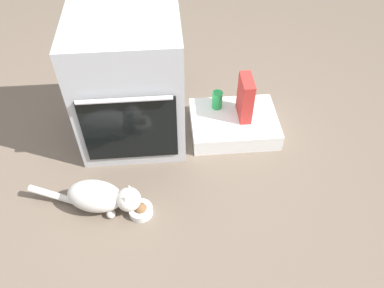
{
  "coord_description": "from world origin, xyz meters",
  "views": [
    {
      "loc": [
        0.21,
        -1.3,
        1.79
      ],
      "look_at": [
        0.33,
        0.13,
        0.25
      ],
      "focal_mm": 36.08,
      "sensor_mm": 36.0,
      "label": 1
    }
  ],
  "objects_px": {
    "cat": "(101,197)",
    "soda_can": "(217,100)",
    "oven": "(130,85)",
    "pantry_cabinet": "(234,124)",
    "cereal_box": "(245,98)",
    "food_bowl": "(141,210)"
  },
  "relations": [
    {
      "from": "cat",
      "to": "soda_can",
      "type": "xyz_separation_m",
      "value": [
        0.7,
        0.64,
        0.07
      ]
    },
    {
      "from": "oven",
      "to": "soda_can",
      "type": "xyz_separation_m",
      "value": [
        0.53,
        0.09,
        -0.22
      ]
    },
    {
      "from": "pantry_cabinet",
      "to": "cat",
      "type": "relative_size",
      "value": 0.88
    },
    {
      "from": "cereal_box",
      "to": "soda_can",
      "type": "bearing_deg",
      "value": 150.39
    },
    {
      "from": "oven",
      "to": "soda_can",
      "type": "bearing_deg",
      "value": 9.58
    },
    {
      "from": "food_bowl",
      "to": "pantry_cabinet",
      "type": "bearing_deg",
      "value": 44.64
    },
    {
      "from": "oven",
      "to": "soda_can",
      "type": "distance_m",
      "value": 0.58
    },
    {
      "from": "pantry_cabinet",
      "to": "food_bowl",
      "type": "bearing_deg",
      "value": -135.36
    },
    {
      "from": "oven",
      "to": "pantry_cabinet",
      "type": "xyz_separation_m",
      "value": [
        0.63,
        -0.02,
        -0.34
      ]
    },
    {
      "from": "oven",
      "to": "food_bowl",
      "type": "distance_m",
      "value": 0.71
    },
    {
      "from": "food_bowl",
      "to": "cereal_box",
      "type": "height_order",
      "value": "cereal_box"
    },
    {
      "from": "cat",
      "to": "cereal_box",
      "type": "xyz_separation_m",
      "value": [
        0.86,
        0.55,
        0.15
      ]
    },
    {
      "from": "oven",
      "to": "pantry_cabinet",
      "type": "height_order",
      "value": "oven"
    },
    {
      "from": "cat",
      "to": "soda_can",
      "type": "bearing_deg",
      "value": 56.66
    },
    {
      "from": "pantry_cabinet",
      "to": "cereal_box",
      "type": "distance_m",
      "value": 0.21
    },
    {
      "from": "oven",
      "to": "cat",
      "type": "height_order",
      "value": "oven"
    },
    {
      "from": "soda_can",
      "to": "cereal_box",
      "type": "distance_m",
      "value": 0.2
    },
    {
      "from": "oven",
      "to": "pantry_cabinet",
      "type": "distance_m",
      "value": 0.71
    },
    {
      "from": "oven",
      "to": "cereal_box",
      "type": "relative_size",
      "value": 2.84
    },
    {
      "from": "pantry_cabinet",
      "to": "food_bowl",
      "type": "distance_m",
      "value": 0.84
    },
    {
      "from": "food_bowl",
      "to": "cereal_box",
      "type": "bearing_deg",
      "value": 42.78
    },
    {
      "from": "soda_can",
      "to": "cereal_box",
      "type": "bearing_deg",
      "value": -29.61
    }
  ]
}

